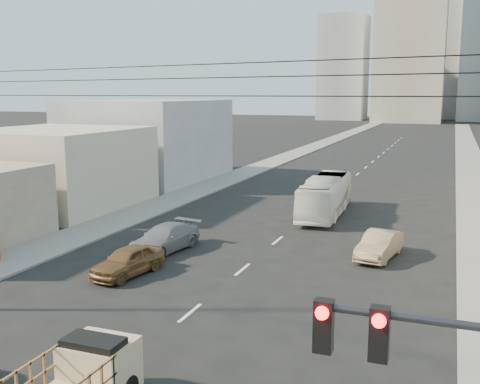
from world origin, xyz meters
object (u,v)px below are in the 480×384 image
Objects in this scene: flatbed_pickup at (75,380)px; sedan_brown at (128,261)px; city_bus at (326,196)px; sedan_tan at (379,245)px; sedan_grey at (165,238)px.

flatbed_pickup is 1.06× the size of sedan_brown.
city_bus reaches higher than sedan_tan.
sedan_brown is at bearing -136.94° from sedan_tan.
sedan_brown is 13.14m from sedan_tan.
flatbed_pickup is at bearing -55.11° from sedan_brown.
sedan_tan is 11.70m from sedan_grey.
flatbed_pickup reaches higher than sedan_grey.
sedan_tan is at bearing -64.84° from city_bus.
sedan_tan reaches higher than sedan_brown.
city_bus reaches higher than flatbed_pickup.
city_bus is at bearing 88.38° from flatbed_pickup.
sedan_brown is at bearing -76.58° from sedan_grey.
flatbed_pickup is at bearing -93.79° from city_bus.
flatbed_pickup is 1.03× the size of sedan_tan.
sedan_grey reaches higher than sedan_tan.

